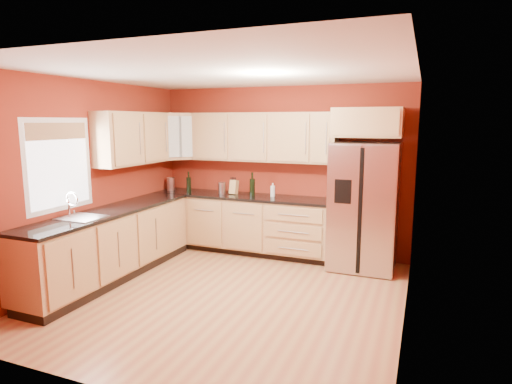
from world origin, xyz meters
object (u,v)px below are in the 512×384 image
(canister_left, at_px, (171,184))
(soap_dispenser, at_px, (273,190))
(refrigerator, at_px, (364,206))
(wine_bottle_a, at_px, (189,182))
(knife_block, at_px, (234,187))

(canister_left, xyz_separation_m, soap_dispenser, (1.81, 0.04, -0.00))
(canister_left, height_order, soap_dispenser, canister_left)
(refrigerator, xyz_separation_m, canister_left, (-3.20, 0.08, 0.14))
(refrigerator, distance_m, soap_dispenser, 1.40)
(refrigerator, bearing_deg, wine_bottle_a, -179.97)
(knife_block, xyz_separation_m, soap_dispenser, (0.66, -0.00, -0.01))
(canister_left, height_order, knife_block, knife_block)
(canister_left, relative_size, wine_bottle_a, 0.63)
(refrigerator, bearing_deg, knife_block, 176.80)
(knife_block, bearing_deg, soap_dispenser, 5.55)
(knife_block, bearing_deg, wine_bottle_a, -165.68)
(knife_block, distance_m, soap_dispenser, 0.66)
(knife_block, bearing_deg, canister_left, -172.46)
(wine_bottle_a, relative_size, knife_block, 1.53)
(soap_dispenser, bearing_deg, wine_bottle_a, -175.33)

